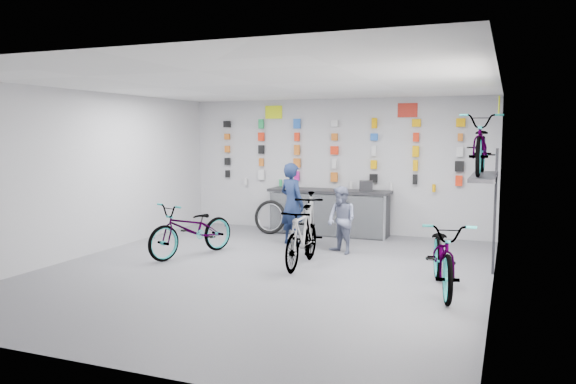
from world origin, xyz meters
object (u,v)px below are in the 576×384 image
at_px(clerk, 292,204).
at_px(customer, 342,220).
at_px(bike_left, 192,229).
at_px(bike_center, 302,237).
at_px(counter, 329,213).
at_px(bike_service, 310,221).
at_px(bike_right, 444,255).

relative_size(clerk, customer, 1.31).
distance_m(bike_left, clerk, 2.14).
xyz_separation_m(bike_center, clerk, (-0.84, 1.71, 0.32)).
height_order(bike_left, bike_center, bike_center).
distance_m(counter, bike_service, 1.67).
relative_size(bike_left, customer, 1.51).
relative_size(bike_center, bike_right, 0.85).
distance_m(bike_center, customer, 1.30).
relative_size(counter, bike_service, 1.48).
bearing_deg(customer, bike_left, -121.34).
relative_size(counter, bike_right, 1.36).
relative_size(bike_right, customer, 1.58).
bearing_deg(bike_service, clerk, 129.45).
height_order(bike_right, customer, customer).
relative_size(counter, bike_left, 1.43).
bearing_deg(customer, bike_right, -10.38).
height_order(bike_left, customer, customer).
height_order(counter, bike_service, bike_service).
height_order(bike_left, bike_service, bike_service).
xyz_separation_m(counter, bike_service, (0.15, -1.66, 0.06)).
xyz_separation_m(bike_left, bike_service, (1.82, 1.31, 0.05)).
distance_m(bike_center, clerk, 1.93).
relative_size(counter, customer, 2.15).
bearing_deg(bike_right, bike_service, 130.96).
xyz_separation_m(bike_left, bike_center, (2.15, -0.05, 0.01)).
height_order(bike_center, bike_service, bike_service).
height_order(clerk, customer, clerk).
relative_size(bike_left, clerk, 1.15).
relative_size(bike_center, clerk, 1.03).
bearing_deg(bike_center, customer, 72.66).
height_order(bike_center, customer, customer).
xyz_separation_m(clerk, customer, (1.16, -0.45, -0.20)).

